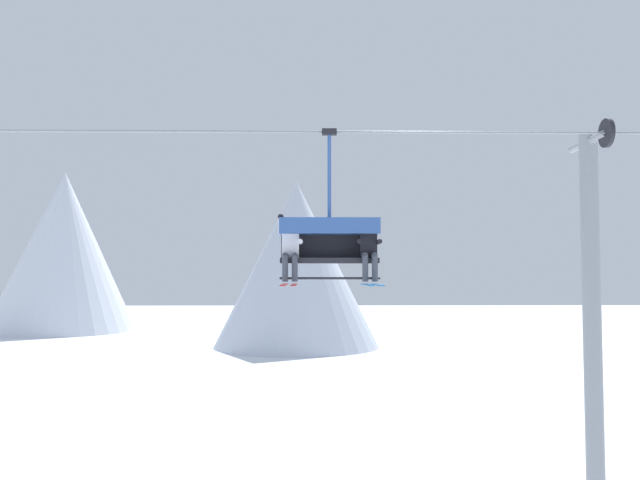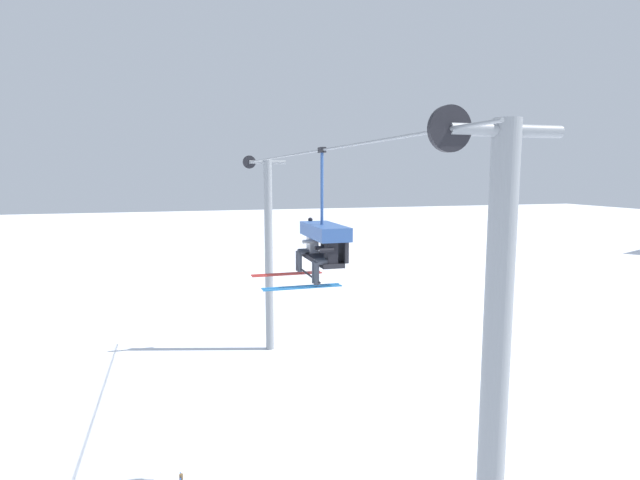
# 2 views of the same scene
# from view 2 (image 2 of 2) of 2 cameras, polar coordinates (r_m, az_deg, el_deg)

# --- Properties ---
(ground_plane) EXTENTS (200.00, 200.00, 0.00)m
(ground_plane) POSITION_cam_2_polar(r_m,az_deg,el_deg) (15.51, 1.00, -23.18)
(ground_plane) COLOR silver
(lift_tower_near) EXTENTS (0.36, 1.88, 8.73)m
(lift_tower_near) POSITION_cam_2_polar(r_m,az_deg,el_deg) (22.34, -5.92, -1.26)
(lift_tower_near) COLOR gray
(lift_tower_near) RESTS_ON ground_plane
(lift_tower_far) EXTENTS (0.36, 1.88, 8.73)m
(lift_tower_far) POSITION_cam_2_polar(r_m,az_deg,el_deg) (7.50, 19.01, -19.68)
(lift_tower_far) COLOR gray
(lift_tower_far) RESTS_ON ground_plane
(lift_cable) EXTENTS (18.34, 0.05, 0.05)m
(lift_cable) POSITION_cam_2_polar(r_m,az_deg,el_deg) (13.94, -3.14, 9.69)
(lift_cable) COLOR gray
(chairlift_chair) EXTENTS (1.89, 0.74, 2.87)m
(chairlift_chair) POSITION_cam_2_polar(r_m,az_deg,el_deg) (11.30, 0.58, 0.39)
(chairlift_chair) COLOR #232328
(skier_white) EXTENTS (0.48, 1.70, 1.34)m
(skier_white) POSITION_cam_2_polar(r_m,az_deg,el_deg) (11.99, -1.43, -0.60)
(skier_white) COLOR silver
(skier_black) EXTENTS (0.46, 1.70, 1.23)m
(skier_black) POSITION_cam_2_polar(r_m,az_deg,el_deg) (10.59, 0.59, -1.78)
(skier_black) COLOR black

